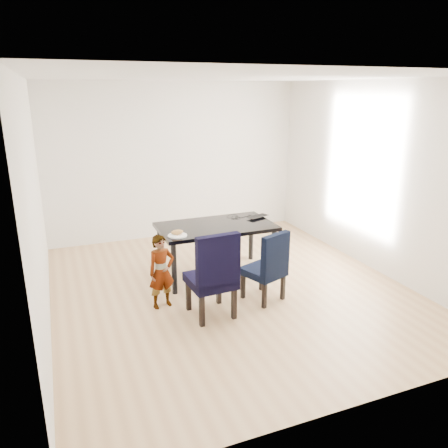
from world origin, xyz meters
name	(u,v)px	position (x,y,z in m)	size (l,w,h in m)	color
floor	(230,289)	(0.00, 0.00, -0.01)	(4.50, 5.00, 0.01)	tan
ceiling	(230,76)	(0.00, 0.00, 2.71)	(4.50, 5.00, 0.01)	white
wall_back	(176,161)	(0.00, 2.50, 1.35)	(4.50, 0.01, 2.70)	white
wall_front	(359,260)	(0.00, -2.50, 1.35)	(4.50, 0.01, 2.70)	silver
wall_left	(35,208)	(-2.25, 0.00, 1.35)	(0.01, 5.00, 2.70)	silver
wall_right	(375,177)	(2.25, 0.00, 1.35)	(0.01, 5.00, 2.70)	silver
dining_table	(216,250)	(0.00, 0.50, 0.38)	(1.60, 0.90, 0.75)	black
chair_left	(211,273)	(-0.47, -0.56, 0.53)	(0.51, 0.53, 1.06)	black
chair_right	(263,265)	(0.28, -0.42, 0.46)	(0.44, 0.46, 0.91)	black
child	(161,272)	(-0.95, -0.15, 0.46)	(0.34, 0.22, 0.92)	red
plate	(177,235)	(-0.63, 0.24, 0.76)	(0.25, 0.25, 0.01)	white
sandwich	(177,232)	(-0.63, 0.25, 0.80)	(0.16, 0.08, 0.07)	#AE7C3E
laptop	(255,216)	(0.68, 0.65, 0.76)	(0.34, 0.22, 0.03)	black
cable_tangle	(236,218)	(0.39, 0.70, 0.75)	(0.13, 0.13, 0.01)	black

